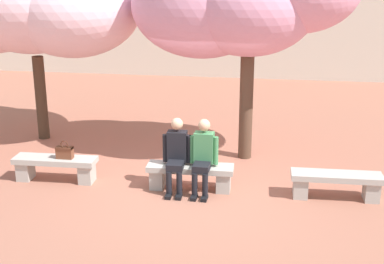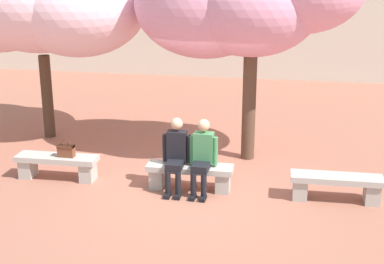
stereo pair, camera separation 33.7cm
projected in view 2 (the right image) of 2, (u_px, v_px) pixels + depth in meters
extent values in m
plane|color=#9E604C|center=(190.00, 189.00, 9.51)|extent=(100.00, 100.00, 0.00)
cube|color=#ADA89E|center=(57.00, 158.00, 9.85)|extent=(1.53, 0.46, 0.10)
cube|color=#ADA89E|center=(28.00, 168.00, 10.01)|extent=(0.25, 0.35, 0.35)
cube|color=#ADA89E|center=(88.00, 172.00, 9.82)|extent=(0.25, 0.35, 0.35)
cube|color=#ADA89E|center=(190.00, 168.00, 9.39)|extent=(1.53, 0.46, 0.10)
cube|color=#ADA89E|center=(157.00, 178.00, 9.55)|extent=(0.25, 0.35, 0.35)
cube|color=#ADA89E|center=(223.00, 182.00, 9.36)|extent=(0.25, 0.35, 0.35)
cube|color=#ADA89E|center=(337.00, 178.00, 8.92)|extent=(1.53, 0.46, 0.10)
cube|color=#ADA89E|center=(300.00, 188.00, 9.09)|extent=(0.25, 0.35, 0.35)
cube|color=#ADA89E|center=(372.00, 193.00, 8.90)|extent=(0.25, 0.35, 0.35)
cube|color=black|center=(167.00, 196.00, 9.16)|extent=(0.11, 0.22, 0.06)
cylinder|color=black|center=(168.00, 183.00, 9.15)|extent=(0.10, 0.10, 0.42)
cube|color=black|center=(178.00, 196.00, 9.13)|extent=(0.11, 0.22, 0.06)
cylinder|color=black|center=(178.00, 183.00, 9.13)|extent=(0.10, 0.10, 0.42)
cube|color=black|center=(175.00, 165.00, 9.23)|extent=(0.30, 0.41, 0.12)
cube|color=black|center=(177.00, 146.00, 9.35)|extent=(0.35, 0.23, 0.54)
sphere|color=tan|center=(177.00, 124.00, 9.23)|extent=(0.21, 0.21, 0.21)
cylinder|color=black|center=(165.00, 148.00, 9.38)|extent=(0.09, 0.09, 0.50)
cylinder|color=black|center=(189.00, 149.00, 9.32)|extent=(0.09, 0.09, 0.50)
cube|color=black|center=(193.00, 197.00, 9.08)|extent=(0.11, 0.22, 0.06)
cylinder|color=black|center=(193.00, 185.00, 9.08)|extent=(0.10, 0.10, 0.42)
cube|color=black|center=(203.00, 198.00, 9.04)|extent=(0.11, 0.22, 0.06)
cylinder|color=black|center=(204.00, 186.00, 9.04)|extent=(0.10, 0.10, 0.42)
cube|color=black|center=(201.00, 167.00, 9.14)|extent=(0.29, 0.41, 0.12)
cube|color=#428451|center=(204.00, 148.00, 9.27)|extent=(0.35, 0.23, 0.54)
sphere|color=tan|center=(204.00, 125.00, 9.15)|extent=(0.21, 0.21, 0.21)
cylinder|color=#428451|center=(192.00, 149.00, 9.31)|extent=(0.09, 0.09, 0.50)
cylinder|color=#428451|center=(215.00, 151.00, 9.21)|extent=(0.09, 0.09, 0.50)
cube|color=brown|center=(66.00, 151.00, 9.76)|extent=(0.30, 0.14, 0.22)
cube|color=#552C1C|center=(66.00, 146.00, 9.73)|extent=(0.30, 0.15, 0.04)
torus|color=#4A2718|center=(66.00, 143.00, 9.71)|extent=(0.14, 0.02, 0.14)
cylinder|color=#513828|center=(249.00, 108.00, 10.72)|extent=(0.27, 0.27, 2.13)
ellipsoid|color=pink|center=(252.00, 5.00, 10.12)|extent=(2.62, 2.70, 1.96)
ellipsoid|color=pink|center=(205.00, 4.00, 10.35)|extent=(2.78, 2.49, 2.09)
cylinder|color=#473323|center=(47.00, 97.00, 12.15)|extent=(0.25, 0.25, 1.89)
ellipsoid|color=#F4CCDB|center=(80.00, 6.00, 11.36)|extent=(2.85, 3.04, 2.14)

